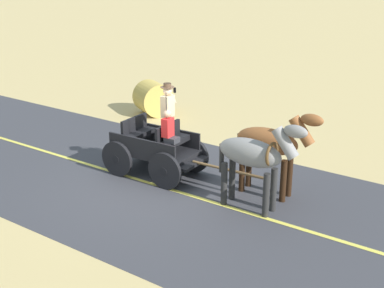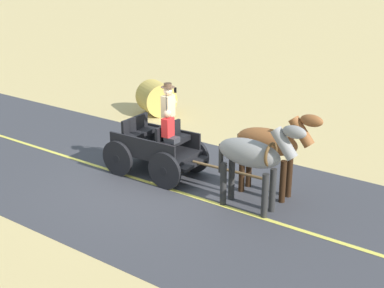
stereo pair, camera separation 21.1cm
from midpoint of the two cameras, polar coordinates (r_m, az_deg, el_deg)
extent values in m
plane|color=tan|center=(13.61, -4.69, -4.36)|extent=(200.00, 200.00, 0.00)
cube|color=#38383D|center=(13.61, -4.69, -4.35)|extent=(6.73, 160.00, 0.01)
cube|color=#DBCC4C|center=(13.61, -4.69, -4.33)|extent=(0.12, 160.00, 0.00)
cube|color=black|center=(14.00, -4.46, -0.74)|extent=(1.30, 2.25, 0.12)
cube|color=black|center=(14.34, -3.13, 0.99)|extent=(0.15, 2.09, 0.44)
cube|color=black|center=(13.48, -5.94, -0.34)|extent=(0.15, 2.09, 0.44)
cube|color=black|center=(13.38, -0.25, -2.13)|extent=(1.09, 0.29, 0.08)
cube|color=black|center=(14.77, -8.17, -0.50)|extent=(0.73, 0.23, 0.06)
cube|color=black|center=(13.53, -2.45, 0.28)|extent=(1.03, 0.40, 0.14)
cube|color=black|center=(13.56, -3.09, 1.30)|extent=(1.02, 0.12, 0.44)
cube|color=black|center=(14.16, -6.10, 1.08)|extent=(1.03, 0.40, 0.14)
cube|color=black|center=(14.20, -6.71, 2.05)|extent=(1.02, 0.12, 0.44)
cylinder|color=black|center=(14.15, -0.36, -1.23)|extent=(0.14, 0.96, 0.96)
cylinder|color=black|center=(14.15, -0.36, -1.23)|extent=(0.13, 0.22, 0.21)
cylinder|color=black|center=(13.15, -3.44, -2.95)|extent=(0.14, 0.96, 0.96)
cylinder|color=black|center=(13.15, -3.44, -2.95)|extent=(0.13, 0.22, 0.21)
cylinder|color=black|center=(14.99, -5.31, -0.08)|extent=(0.14, 0.96, 0.96)
cylinder|color=black|center=(14.99, -5.31, -0.08)|extent=(0.13, 0.22, 0.21)
cylinder|color=black|center=(14.05, -8.54, -1.61)|extent=(0.14, 0.96, 0.96)
cylinder|color=black|center=(14.05, -8.54, -1.61)|extent=(0.13, 0.22, 0.21)
cylinder|color=brown|center=(12.90, 3.41, -2.79)|extent=(0.16, 2.00, 0.07)
cylinder|color=black|center=(13.08, -3.24, 2.80)|extent=(0.02, 0.02, 1.30)
cylinder|color=#2D2D33|center=(13.76, -3.04, 1.18)|extent=(0.22, 0.22, 0.90)
cube|color=tan|center=(13.54, -3.10, 4.10)|extent=(0.35, 0.23, 0.56)
sphere|color=beige|center=(13.44, -3.13, 5.74)|extent=(0.22, 0.22, 0.22)
cylinder|color=#473323|center=(13.41, -3.13, 6.16)|extent=(0.36, 0.36, 0.01)
cylinder|color=#473323|center=(13.40, -3.14, 6.37)|extent=(0.20, 0.20, 0.10)
cylinder|color=tan|center=(13.61, -2.53, 4.98)|extent=(0.26, 0.09, 0.32)
cube|color=black|center=(13.60, -2.33, 5.84)|extent=(0.02, 0.07, 0.14)
cube|color=#2D2D33|center=(13.23, -2.65, 0.45)|extent=(0.29, 0.33, 0.14)
cube|color=red|center=(13.20, -3.10, 1.82)|extent=(0.31, 0.21, 0.48)
sphere|color=tan|center=(13.09, -3.12, 3.27)|extent=(0.20, 0.20, 0.20)
ellipsoid|color=brown|center=(12.67, 7.65, 0.32)|extent=(0.62, 1.58, 0.64)
cylinder|color=black|center=(12.93, 10.01, -3.42)|extent=(0.15, 0.15, 1.05)
cylinder|color=black|center=(12.63, 9.36, -3.98)|extent=(0.15, 0.15, 1.05)
cylinder|color=black|center=(13.35, 5.71, -2.45)|extent=(0.15, 0.15, 1.05)
cylinder|color=black|center=(13.05, 4.97, -2.97)|extent=(0.15, 0.15, 1.05)
cylinder|color=brown|center=(12.24, 11.30, 1.37)|extent=(0.29, 0.66, 0.73)
ellipsoid|color=brown|center=(12.07, 12.36, 2.54)|extent=(0.24, 0.55, 0.28)
cube|color=black|center=(12.23, 11.22, 1.54)|extent=(0.08, 0.50, 0.56)
cylinder|color=black|center=(13.09, 4.67, -0.34)|extent=(0.11, 0.11, 0.70)
torus|color=brown|center=(12.44, 9.94, 0.21)|extent=(0.55, 0.09, 0.55)
ellipsoid|color=gray|center=(11.90, 5.77, -0.92)|extent=(0.56, 1.56, 0.64)
cylinder|color=#272726|center=(12.14, 8.31, -4.92)|extent=(0.15, 0.15, 1.05)
cylinder|color=#272726|center=(11.84, 7.50, -5.54)|extent=(0.15, 0.15, 1.05)
cylinder|color=#272726|center=(12.61, 3.88, -3.77)|extent=(0.15, 0.15, 1.05)
cylinder|color=#272726|center=(12.33, 3.00, -4.33)|extent=(0.15, 0.15, 1.05)
cylinder|color=gray|center=(11.40, 9.52, 0.10)|extent=(0.26, 0.65, 0.73)
ellipsoid|color=gray|center=(11.22, 10.62, 1.34)|extent=(0.22, 0.54, 0.28)
cube|color=#272726|center=(11.40, 9.44, 0.29)|extent=(0.06, 0.50, 0.56)
cylinder|color=#272726|center=(12.36, 2.73, -1.54)|extent=(0.11, 0.11, 0.70)
torus|color=brown|center=(11.63, 8.12, -1.10)|extent=(0.55, 0.07, 0.55)
cylinder|color=gold|center=(19.39, -4.53, 4.95)|extent=(1.57, 1.53, 1.20)
camera|label=1|loc=(0.11, -90.46, -0.17)|focal=49.33mm
camera|label=2|loc=(0.11, 89.54, 0.17)|focal=49.33mm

